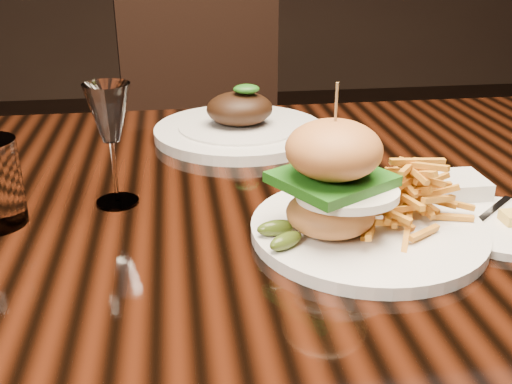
{
  "coord_description": "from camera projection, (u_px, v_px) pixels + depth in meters",
  "views": [
    {
      "loc": [
        -0.12,
        -0.74,
        1.08
      ],
      "look_at": [
        -0.03,
        -0.12,
        0.81
      ],
      "focal_mm": 42.0,
      "sensor_mm": 36.0,
      "label": 1
    }
  ],
  "objects": [
    {
      "name": "chair_far",
      "position": [
        211.0,
        138.0,
        1.71
      ],
      "size": [
        0.52,
        0.52,
        0.95
      ],
      "rotation": [
        0.0,
        0.0,
        0.14
      ],
      "color": "black",
      "rests_on": "ground"
    },
    {
      "name": "dining_table",
      "position": [
        268.0,
        244.0,
        0.85
      ],
      "size": [
        1.6,
        0.9,
        0.75
      ],
      "color": "black",
      "rests_on": "ground"
    },
    {
      "name": "burger_plate",
      "position": [
        368.0,
        197.0,
        0.69
      ],
      "size": [
        0.28,
        0.28,
        0.19
      ],
      "rotation": [
        0.0,
        0.0,
        0.31
      ],
      "color": "silver",
      "rests_on": "dining_table"
    },
    {
      "name": "side_saucer",
      "position": [
        504.0,
        226.0,
        0.72
      ],
      "size": [
        0.16,
        0.16,
        0.02
      ],
      "rotation": [
        0.0,
        0.0,
        0.18
      ],
      "color": "silver",
      "rests_on": "dining_table"
    },
    {
      "name": "far_dish",
      "position": [
        240.0,
        127.0,
        1.05
      ],
      "size": [
        0.3,
        0.3,
        0.1
      ],
      "rotation": [
        0.0,
        0.0,
        -0.34
      ],
      "color": "silver",
      "rests_on": "dining_table"
    },
    {
      "name": "wine_glass",
      "position": [
        109.0,
        118.0,
        0.75
      ],
      "size": [
        0.06,
        0.06,
        0.16
      ],
      "color": "white",
      "rests_on": "dining_table"
    },
    {
      "name": "ramekin",
      "position": [
        457.0,
        188.0,
        0.8
      ],
      "size": [
        0.09,
        0.09,
        0.03
      ],
      "primitive_type": "cube",
      "rotation": [
        0.0,
        0.0,
        -0.32
      ],
      "color": "silver",
      "rests_on": "dining_table"
    }
  ]
}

